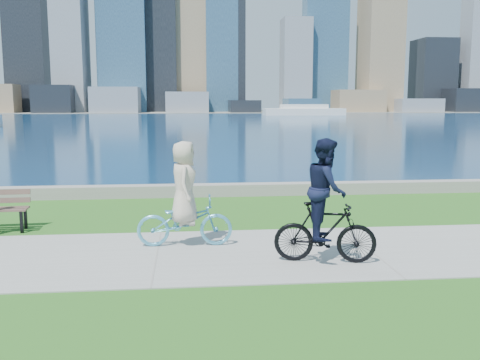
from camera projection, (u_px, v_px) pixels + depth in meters
name	position (u px, v px, depth m)	size (l,w,h in m)	color
ground	(157.00, 256.00, 9.78)	(320.00, 320.00, 0.00)	#215716
concrete_path	(157.00, 256.00, 9.78)	(80.00, 3.50, 0.02)	gray
seawall	(167.00, 191.00, 15.85)	(90.00, 0.50, 0.35)	gray
bay_water	(182.00, 120.00, 80.64)	(320.00, 131.00, 0.01)	navy
far_shore	(183.00, 112.00, 137.71)	(320.00, 30.00, 0.12)	gray
city_skyline	(181.00, 32.00, 134.08)	(177.39, 22.70, 76.00)	navy
ferry_far	(304.00, 111.00, 106.67)	(16.04, 4.58, 2.18)	silver
cyclist_woman	(184.00, 207.00, 10.33)	(0.68, 1.86, 2.04)	#58B2D6
cyclist_man	(326.00, 211.00, 9.23)	(0.88, 1.84, 2.17)	black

